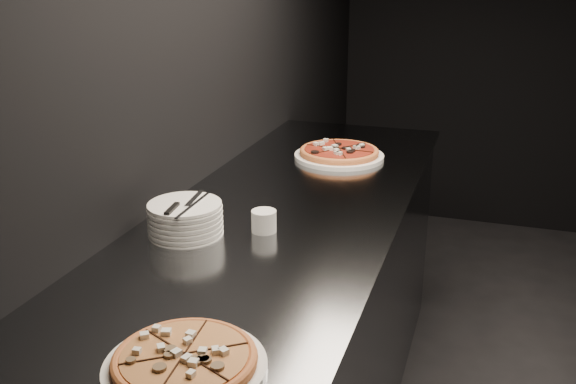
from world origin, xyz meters
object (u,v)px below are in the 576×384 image
(counter, at_px, (280,341))
(pizza_tomato, at_px, (339,153))
(plate_stack, at_px, (185,219))
(ramekin, at_px, (264,220))
(cutlery, at_px, (185,205))
(pizza_mushroom, at_px, (185,361))

(counter, bearing_deg, pizza_tomato, 87.18)
(plate_stack, relative_size, ramekin, 2.89)
(counter, height_order, pizza_tomato, pizza_tomato)
(cutlery, relative_size, ramekin, 3.10)
(pizza_mushroom, xyz_separation_m, pizza_tomato, (-0.06, 1.47, 0.00))
(pizza_mushroom, distance_m, ramekin, 0.69)
(counter, relative_size, ramekin, 33.66)
(ramekin, bearing_deg, pizza_mushroom, -82.34)
(pizza_mushroom, distance_m, plate_stack, 0.66)
(pizza_mushroom, bearing_deg, pizza_tomato, 92.50)
(pizza_tomato, relative_size, ramekin, 4.91)
(plate_stack, bearing_deg, ramekin, 23.63)
(counter, distance_m, cutlery, 0.64)
(counter, relative_size, pizza_mushroom, 6.63)
(pizza_tomato, bearing_deg, ramekin, -91.97)
(pizza_tomato, bearing_deg, counter, -92.82)
(counter, relative_size, cutlery, 10.84)
(plate_stack, height_order, cutlery, cutlery)
(cutlery, bearing_deg, ramekin, 21.11)
(pizza_mushroom, relative_size, plate_stack, 1.76)
(cutlery, xyz_separation_m, ramekin, (0.20, 0.11, -0.06))
(pizza_tomato, bearing_deg, cutlery, -103.99)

